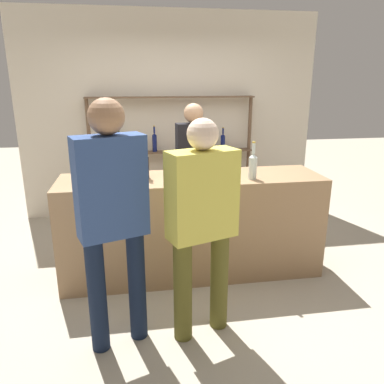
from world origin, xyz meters
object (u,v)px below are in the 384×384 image
Objects in this scene: server_behind_counter at (193,163)px; customer_left at (112,209)px; counter_bottle_2 at (144,165)px; counter_bottle_4 at (80,168)px; counter_bottle_1 at (200,167)px; cork_jar at (169,167)px; customer_center at (202,217)px; counter_bottle_0 at (141,163)px; counter_bottle_3 at (253,165)px.

server_behind_counter is 0.92× the size of customer_left.
counter_bottle_2 reaches higher than counter_bottle_4.
counter_bottle_4 reaches higher than counter_bottle_1.
customer_left is at bearing -71.64° from counter_bottle_4.
customer_left is (0.33, -0.98, -0.07)m from counter_bottle_4.
counter_bottle_1 is at bearing -46.94° from cork_jar.
counter_bottle_2 is (-0.51, 0.12, 0.01)m from counter_bottle_1.
counter_bottle_2 is at bearing -33.27° from customer_left.
counter_bottle_2 is 0.20× the size of server_behind_counter.
customer_center is at bearing -84.24° from cork_jar.
counter_bottle_2 is at bearing 2.57° from counter_bottle_4.
counter_bottle_2 is 0.30m from cork_jar.
counter_bottle_1 is (0.53, -0.22, -0.01)m from counter_bottle_0.
counter_bottle_4 is at bearing 175.25° from counter_bottle_1.
counter_bottle_0 is 0.29m from cork_jar.
counter_bottle_2 is 1.04m from customer_left.
counter_bottle_0 is at bearing -50.85° from server_behind_counter.
counter_bottle_0 is 1.05× the size of counter_bottle_1.
customer_center is at bearing -70.22° from counter_bottle_0.
customer_left is at bearing -101.89° from counter_bottle_0.
counter_bottle_3 is 1.59m from counter_bottle_4.
counter_bottle_1 is 0.19× the size of server_behind_counter.
counter_bottle_4 is 0.18× the size of customer_left.
counter_bottle_0 is 2.34× the size of cork_jar.
server_behind_counter is at bearing -45.36° from customer_left.
server_behind_counter reaches higher than counter_bottle_4.
counter_bottle_3 is at bearing -56.84° from customer_center.
customer_left is at bearing -113.65° from cork_jar.
counter_bottle_2 is at bearing -148.37° from cork_jar.
counter_bottle_1 is 0.96× the size of counter_bottle_2.
counter_bottle_1 is 0.89m from customer_center.
counter_bottle_1 is 0.50m from counter_bottle_3.
counter_bottle_3 is at bearing -5.54° from counter_bottle_4.
counter_bottle_1 is at bearing -59.51° from customer_left.
cork_jar is at bearing 31.63° from counter_bottle_2.
customer_left is (-0.51, -1.16, -0.01)m from cork_jar.
server_behind_counter is at bearing -25.92° from customer_center.
cork_jar is 0.09× the size of customer_center.
counter_bottle_4 is at bearing -177.43° from counter_bottle_2.
counter_bottle_3 reaches higher than cork_jar.
counter_bottle_0 is at bearing 12.98° from counter_bottle_4.
cork_jar is at bearing 155.87° from counter_bottle_3.
cork_jar is (0.28, 0.05, -0.06)m from counter_bottle_0.
counter_bottle_0 reaches higher than counter_bottle_1.
server_behind_counter is 1.67m from customer_center.
counter_bottle_4 is 0.20× the size of customer_center.
customer_center is (0.37, -0.98, -0.17)m from counter_bottle_2.
counter_bottle_4 is 1.37m from server_behind_counter.
counter_bottle_2 is 0.94× the size of counter_bottle_3.
counter_bottle_3 is (0.49, -0.06, 0.01)m from counter_bottle_1.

